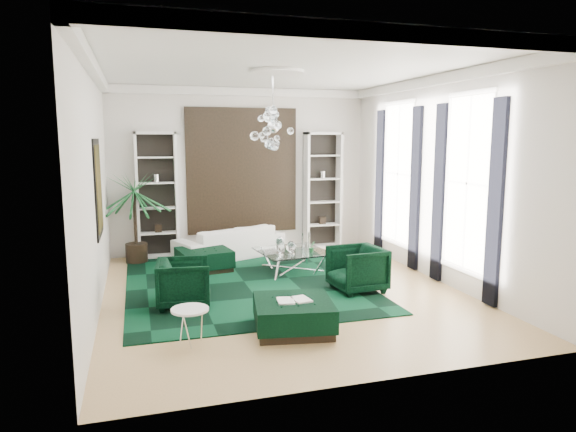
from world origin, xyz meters
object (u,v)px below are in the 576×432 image
object	(u,v)px
sofa	(230,242)
ottoman_front	(293,315)
armchair_right	(357,269)
ottoman_side	(204,260)
coffee_table	(292,261)
palm	(135,205)
side_table	(190,327)
armchair_left	(184,283)

from	to	relation	value
sofa	ottoman_front	xyz separation A→B (m)	(0.08, -4.61, -0.14)
armchair_right	ottoman_side	size ratio (longest dim) A/B	0.88
armchair_right	coffee_table	size ratio (longest dim) A/B	0.68
ottoman_side	palm	distance (m)	1.99
armchair_right	palm	size ratio (longest dim) A/B	0.35
ottoman_front	side_table	world-z (taller)	side_table
ottoman_side	ottoman_front	distance (m)	3.72
ottoman_side	sofa	bearing A→B (deg)	54.46
armchair_left	coffee_table	distance (m)	2.72
palm	ottoman_side	bearing A→B (deg)	-39.70
armchair_right	ottoman_front	size ratio (longest dim) A/B	0.82
ottoman_side	ottoman_front	bearing A→B (deg)	-78.04
coffee_table	palm	size ratio (longest dim) A/B	0.51
ottoman_front	sofa	bearing A→B (deg)	90.95
sofa	ottoman_front	distance (m)	4.61
armchair_right	palm	bearing A→B (deg)	-135.85
coffee_table	ottoman_front	size ratio (longest dim) A/B	1.20
armchair_right	ottoman_side	distance (m)	3.23
coffee_table	ottoman_side	world-z (taller)	coffee_table
sofa	armchair_right	world-z (taller)	armchair_right
armchair_right	ottoman_front	world-z (taller)	armchair_right
sofa	ottoman_side	bearing A→B (deg)	32.46
ottoman_front	armchair_right	bearing A→B (deg)	42.32
side_table	palm	bearing A→B (deg)	97.72
ottoman_side	side_table	world-z (taller)	side_table
armchair_left	ottoman_side	world-z (taller)	armchair_left
ottoman_side	side_table	xyz separation A→B (m)	(-0.66, -3.73, 0.02)
armchair_right	side_table	world-z (taller)	armchair_right
sofa	ottoman_front	world-z (taller)	sofa
coffee_table	ottoman_front	world-z (taller)	coffee_table
armchair_left	palm	bearing A→B (deg)	18.36
palm	ottoman_front	bearing A→B (deg)	-66.24
ottoman_side	palm	bearing A→B (deg)	140.30
sofa	coffee_table	distance (m)	1.88
sofa	armchair_left	distance (m)	3.36
ottoman_side	armchair_right	bearing A→B (deg)	-42.25
armchair_right	palm	world-z (taller)	palm
armchair_left	armchair_right	distance (m)	2.98
armchair_left	armchair_right	size ratio (longest dim) A/B	0.96
armchair_left	ottoman_front	size ratio (longest dim) A/B	0.78
side_table	palm	world-z (taller)	palm
side_table	palm	size ratio (longest dim) A/B	0.19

